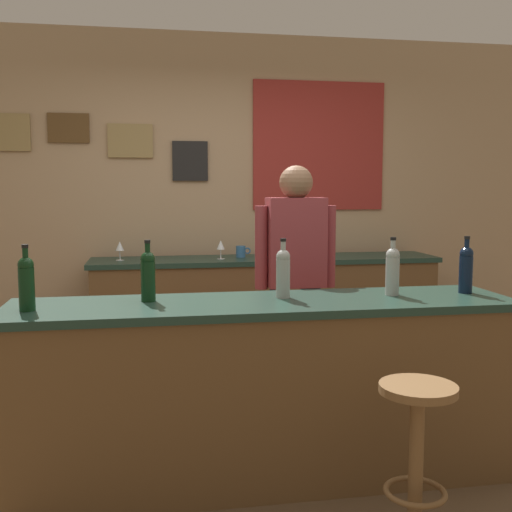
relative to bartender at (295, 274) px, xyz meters
The scene contains 16 objects.
ground_plane 1.07m from the bartender, 132.09° to the right, with size 10.00×10.00×0.00m, color brown.
back_wall 1.75m from the bartender, 101.54° to the left, with size 6.00×0.09×2.80m.
bar_counter 0.98m from the bartender, 113.82° to the right, with size 2.53×0.60×0.92m.
side_counter 1.36m from the bartender, 87.53° to the left, with size 2.90×0.56×0.90m.
bartender is the anchor object (origin of this frame).
bar_stool 1.55m from the bartender, 83.68° to the right, with size 0.32×0.32×0.68m.
wine_bottle_a 1.69m from the bartender, 150.29° to the right, with size 0.07×0.07×0.31m.
wine_bottle_b 1.16m from the bartender, 143.04° to the right, with size 0.07×0.07×0.31m.
wine_bottle_c 0.76m from the bartender, 108.57° to the right, with size 0.07×0.07×0.31m.
wine_bottle_d 0.82m from the bartender, 65.04° to the right, with size 0.07×0.07×0.31m.
wine_bottle_e 1.06m from the bartender, 44.41° to the right, with size 0.07×0.07×0.31m.
wine_glass_a 1.70m from the bartender, 132.03° to the left, with size 0.07×0.07×0.16m.
wine_glass_b 1.27m from the bartender, 105.16° to the left, with size 0.07×0.07×0.16m.
wine_glass_c 1.23m from the bartender, 82.51° to the left, with size 0.07×0.07×0.16m.
wine_glass_d 1.40m from the bartender, 65.24° to the left, with size 0.07×0.07×0.16m.
coffee_mug 1.34m from the bartender, 96.21° to the left, with size 0.12×0.08×0.09m.
Camera 1 is at (-0.57, -3.36, 1.48)m, focal length 43.04 mm.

